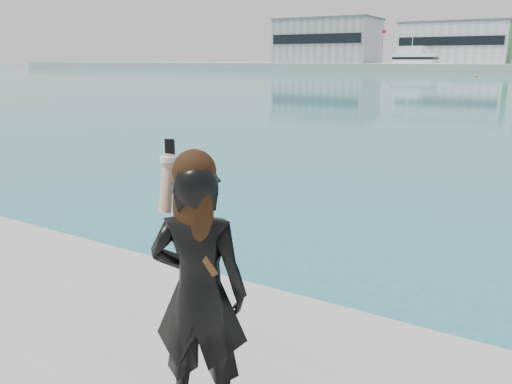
% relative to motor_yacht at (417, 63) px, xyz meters
% --- Properties ---
extents(warehouse_grey_left, '(26.52, 16.36, 11.50)m').
position_rel_motor_yacht_xyz_m(warehouse_grey_left, '(-27.62, 13.51, 5.61)').
color(warehouse_grey_left, gray).
rests_on(warehouse_grey_left, far_quay).
extents(warehouse_white, '(24.48, 15.35, 9.50)m').
position_rel_motor_yacht_xyz_m(warehouse_white, '(5.38, 13.51, 4.61)').
color(warehouse_white, silver).
rests_on(warehouse_white, far_quay).
extents(flagpole_left, '(1.28, 0.16, 8.00)m').
position_rel_motor_yacht_xyz_m(flagpole_left, '(-10.53, 6.53, 4.39)').
color(flagpole_left, silver).
rests_on(flagpole_left, far_quay).
extents(motor_yacht, '(16.71, 6.02, 7.64)m').
position_rel_motor_yacht_xyz_m(motor_yacht, '(0.00, 0.00, 0.00)').
color(motor_yacht, white).
rests_on(motor_yacht, ground).
extents(buoy_far, '(0.50, 0.50, 0.50)m').
position_rel_motor_yacht_xyz_m(buoy_far, '(15.38, -19.76, -2.15)').
color(buoy_far, '#DC9F0B').
rests_on(buoy_far, ground).
extents(woman, '(0.73, 0.60, 1.82)m').
position_rel_motor_yacht_xyz_m(woman, '(26.86, -115.34, -0.43)').
color(woman, black).
rests_on(woman, near_quay).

